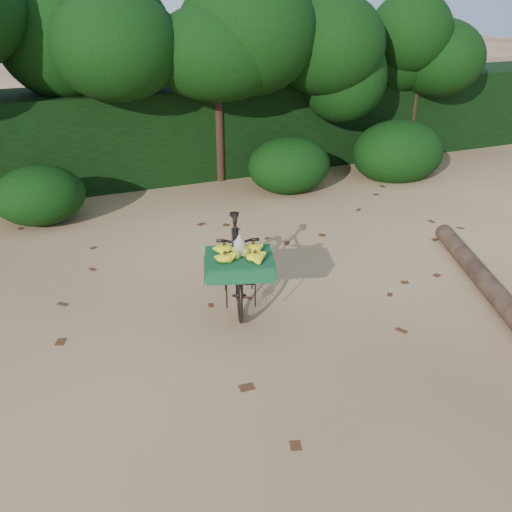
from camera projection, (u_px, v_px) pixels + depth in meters
name	position (u px, v px, depth m)	size (l,w,h in m)	color
ground	(332.00, 313.00, 6.46)	(80.00, 80.00, 0.00)	tan
vendor_bicycle	(237.00, 261.00, 6.54)	(1.11, 1.86, 1.04)	black
fallen_log	(488.00, 284.00, 6.85)	(0.25, 0.25, 3.42)	brown
hedge_backdrop	(183.00, 130.00, 11.31)	(26.00, 1.80, 1.80)	black
tree_row	(157.00, 82.00, 9.95)	(14.50, 2.00, 4.00)	black
bush_clumps	(240.00, 174.00, 10.02)	(8.80, 1.70, 0.90)	black
leaf_litter	(307.00, 288.00, 7.00)	(7.00, 7.30, 0.01)	#482713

